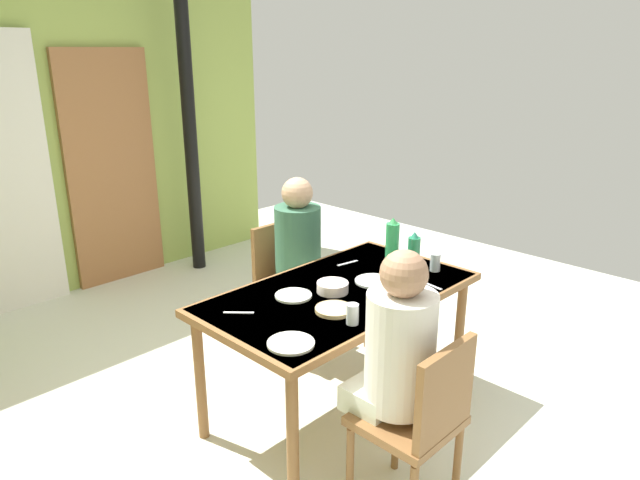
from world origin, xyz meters
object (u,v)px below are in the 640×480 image
water_bottle_green_near (414,255)px  serving_bowl_center (333,287)px  dining_table (340,302)px  chair_far_diner (286,279)px  water_bottle_green_far (392,245)px  person_near_diner (398,347)px  person_far_diner (299,244)px  chair_near_diner (421,418)px

water_bottle_green_near → serving_bowl_center: size_ratio=1.56×
dining_table → chair_far_diner: (0.31, 0.77, -0.18)m
water_bottle_green_far → chair_far_diner: bearing=100.0°
person_near_diner → water_bottle_green_near: person_near_diner is taller
person_near_diner → serving_bowl_center: bearing=65.8°
serving_bowl_center → person_far_diner: bearing=60.5°
person_far_diner → chair_near_diner: bearing=65.4°
person_near_diner → person_far_diner: size_ratio=1.00×
chair_near_diner → water_bottle_green_near: water_bottle_green_near is taller
person_near_diner → water_bottle_green_far: (0.78, 0.63, 0.11)m
chair_far_diner → person_far_diner: bearing=90.0°
person_near_diner → chair_far_diner: bearing=65.4°
person_far_diner → water_bottle_green_near: 0.81m
water_bottle_green_far → serving_bowl_center: bearing=178.2°
serving_bowl_center → chair_far_diner: bearing=65.1°
serving_bowl_center → chair_near_diner: bearing=-110.4°
chair_near_diner → serving_bowl_center: size_ratio=5.12×
person_near_diner → chair_near_diner: bearing=-90.0°
chair_far_diner → water_bottle_green_far: water_bottle_green_far is taller
chair_near_diner → serving_bowl_center: 0.88m
chair_near_diner → person_near_diner: (-0.00, 0.14, 0.28)m
person_near_diner → person_far_diner: 1.43m
water_bottle_green_near → chair_near_diner: bearing=-141.8°
chair_far_diner → water_bottle_green_near: size_ratio=3.28×
chair_near_diner → chair_far_diner: 1.68m
dining_table → serving_bowl_center: serving_bowl_center is taller
chair_near_diner → person_far_diner: 1.58m
chair_near_diner → chair_far_diner: same height
water_bottle_green_far → person_near_diner: bearing=-141.0°
dining_table → water_bottle_green_near: bearing=-19.7°
chair_near_diner → person_far_diner: bearing=65.4°
serving_bowl_center → water_bottle_green_far: bearing=-1.8°
dining_table → person_near_diner: (-0.34, -0.64, 0.11)m
chair_near_diner → water_bottle_green_near: 1.06m
dining_table → water_bottle_green_far: bearing=-0.5°
person_far_diner → water_bottle_green_far: size_ratio=2.45×
dining_table → person_near_diner: size_ratio=1.97×
dining_table → person_far_diner: (0.31, 0.64, 0.11)m
chair_far_diner → serving_bowl_center: chair_far_diner is taller
water_bottle_green_near → dining_table: bearing=160.3°
chair_far_diner → person_far_diner: 0.31m
person_far_diner → water_bottle_green_far: (0.14, -0.64, 0.11)m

